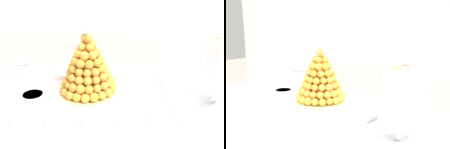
# 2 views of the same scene
# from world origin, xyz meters

# --- Properties ---
(buffet_table) EXTENTS (1.62, 0.87, 0.73)m
(buffet_table) POSITION_xyz_m (0.00, 0.00, 0.63)
(buffet_table) COLOR brown
(buffet_table) RESTS_ON ground_plane
(serving_tray) EXTENTS (0.67, 0.44, 0.02)m
(serving_tray) POSITION_xyz_m (-0.13, 0.04, 0.73)
(serving_tray) COLOR white
(serving_tray) RESTS_ON buffet_table
(croquembouche) EXTENTS (0.26, 0.26, 0.30)m
(croquembouche) POSITION_xyz_m (-0.14, 0.13, 0.85)
(croquembouche) COLOR tan
(croquembouche) RESTS_ON serving_tray
(dessert_cup_left) EXTENTS (0.05, 0.05, 0.06)m
(dessert_cup_left) POSITION_xyz_m (-0.38, -0.12, 0.76)
(dessert_cup_left) COLOR silver
(dessert_cup_left) RESTS_ON serving_tray
(dessert_cup_mid_left) EXTENTS (0.06, 0.06, 0.05)m
(dessert_cup_mid_left) POSITION_xyz_m (-0.26, -0.11, 0.76)
(dessert_cup_mid_left) COLOR silver
(dessert_cup_mid_left) RESTS_ON serving_tray
(dessert_cup_centre) EXTENTS (0.05, 0.05, 0.06)m
(dessert_cup_centre) POSITION_xyz_m (-0.12, -0.12, 0.76)
(dessert_cup_centre) COLOR silver
(dessert_cup_centre) RESTS_ON serving_tray
(dessert_cup_mid_right) EXTENTS (0.06, 0.06, 0.05)m
(dessert_cup_mid_right) POSITION_xyz_m (-0.01, -0.12, 0.76)
(dessert_cup_mid_right) COLOR silver
(dessert_cup_mid_right) RESTS_ON serving_tray
(dessert_cup_right) EXTENTS (0.06, 0.06, 0.05)m
(dessert_cup_right) POSITION_xyz_m (0.12, -0.10, 0.76)
(dessert_cup_right) COLOR silver
(dessert_cup_right) RESTS_ON serving_tray
(creme_brulee_ramekin) EXTENTS (0.09, 0.09, 0.03)m
(creme_brulee_ramekin) POSITION_xyz_m (-0.37, 0.07, 0.75)
(creme_brulee_ramekin) COLOR white
(creme_brulee_ramekin) RESTS_ON serving_tray
(macaron_goblet) EXTENTS (0.15, 0.15, 0.28)m
(macaron_goblet) POSITION_xyz_m (0.38, 0.03, 0.90)
(macaron_goblet) COLOR white
(macaron_goblet) RESTS_ON buffet_table
(wine_glass) EXTENTS (0.07, 0.07, 0.16)m
(wine_glass) POSITION_xyz_m (-0.45, 0.23, 0.85)
(wine_glass) COLOR silver
(wine_glass) RESTS_ON buffet_table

